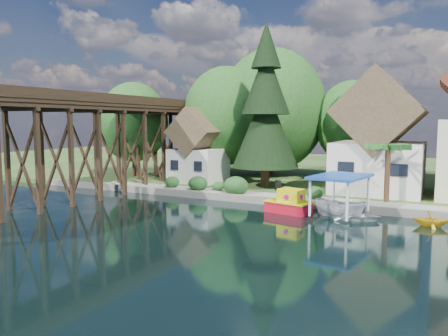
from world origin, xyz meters
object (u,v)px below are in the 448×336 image
at_px(tugboat, 289,203).
at_px(boat_yellow, 431,218).
at_px(conifer, 266,109).
at_px(palm_tree, 388,148).
at_px(boat_canopy, 340,199).
at_px(shed, 199,150).
at_px(boat_white_a, 355,214).
at_px(house_left, 379,141).
at_px(trestle_bridge, 100,138).

distance_m(tugboat, boat_yellow, 9.66).
relative_size(conifer, tugboat, 4.29).
xyz_separation_m(palm_tree, boat_canopy, (-2.56, -5.00, -3.45)).
height_order(shed, tugboat, shed).
bearing_deg(shed, boat_yellow, -21.13).
height_order(shed, boat_canopy, shed).
height_order(shed, boat_yellow, shed).
distance_m(shed, boat_canopy, 19.13).
xyz_separation_m(boat_white_a, boat_yellow, (4.84, 0.12, 0.21)).
height_order(house_left, boat_yellow, house_left).
xyz_separation_m(palm_tree, boat_white_a, (-1.48, -5.10, -4.40)).
bearing_deg(boat_white_a, tugboat, 87.45).
height_order(trestle_bridge, shed, trestle_bridge).
bearing_deg(shed, palm_tree, -11.09).
relative_size(tugboat, boat_yellow, 1.68).
height_order(trestle_bridge, tugboat, trestle_bridge).
xyz_separation_m(conifer, palm_tree, (11.62, -3.38, -3.35)).
bearing_deg(boat_yellow, house_left, 17.52).
height_order(conifer, palm_tree, conifer).
relative_size(trestle_bridge, tugboat, 12.00).
relative_size(palm_tree, boat_yellow, 2.23).
distance_m(house_left, boat_yellow, 12.20).
bearing_deg(boat_canopy, shed, 152.38).
bearing_deg(trestle_bridge, tugboat, 1.40).
bearing_deg(conifer, trestle_bridge, -145.03).
bearing_deg(house_left, boat_canopy, -96.62).
height_order(boat_white_a, boat_canopy, boat_canopy).
xyz_separation_m(house_left, boat_canopy, (-1.19, -10.30, -3.83)).
bearing_deg(trestle_bridge, palm_tree, 12.79).
bearing_deg(boat_yellow, shed, 61.73).
height_order(trestle_bridge, house_left, house_left).
xyz_separation_m(house_left, shed, (-18.00, -1.50, -1.31)).
xyz_separation_m(trestle_bridge, house_left, (23.00, 10.83, -0.21)).
bearing_deg(house_left, conifer, -169.41).
relative_size(shed, boat_yellow, 3.59).
xyz_separation_m(tugboat, boat_white_a, (4.81, -0.02, -0.37)).
distance_m(house_left, boat_canopy, 11.05).
bearing_deg(boat_canopy, boat_white_a, -5.67).
distance_m(shed, conifer, 8.85).
bearing_deg(tugboat, trestle_bridge, -178.60).
distance_m(trestle_bridge, house_left, 25.42).
distance_m(boat_canopy, boat_yellow, 5.96).
relative_size(trestle_bridge, palm_tree, 9.06).
xyz_separation_m(house_left, boat_white_a, (-0.12, -10.40, -4.78)).
relative_size(house_left, boat_canopy, 2.11).
xyz_separation_m(conifer, boat_white_a, (10.14, -8.48, -7.74)).
bearing_deg(tugboat, boat_white_a, -0.18).
bearing_deg(conifer, palm_tree, -16.22).
relative_size(trestle_bridge, boat_white_a, 12.64).
distance_m(boat_white_a, boat_yellow, 4.85).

